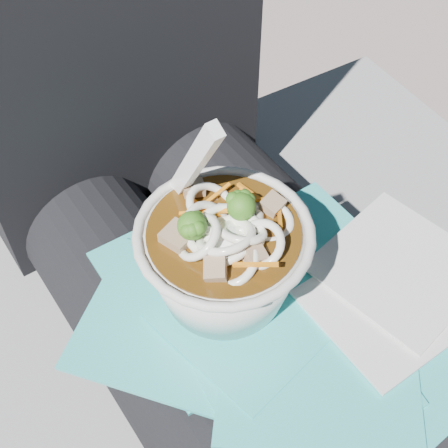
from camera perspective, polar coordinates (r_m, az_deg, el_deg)
stone_ledge at (r=1.00m, az=-3.07°, el=-12.46°), size 1.03×0.57×0.46m
lap at (r=0.67m, az=2.87°, el=-9.96°), size 0.31×0.48×0.15m
person_body at (r=0.69m, az=-1.62°, el=-3.54°), size 0.34×0.94×1.01m
plastic_bag at (r=0.58m, az=4.19°, el=-8.51°), size 0.33×0.34×0.01m
napkins at (r=0.60m, az=15.10°, el=-5.62°), size 0.18×0.16×0.01m
udon_bowl at (r=0.54m, az=0.00°, el=-2.70°), size 0.16×0.16×0.20m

